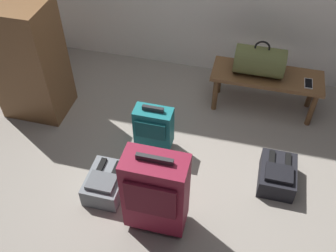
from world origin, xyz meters
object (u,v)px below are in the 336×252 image
Objects in this scene: backpack_grey at (106,183)px; side_cabinet at (28,60)px; suitcase_upright_burgundy at (156,192)px; cell_phone at (308,83)px; suitcase_small_teal at (154,127)px; duffel_bag_olive at (260,61)px; bench at (266,80)px; backpack_dark at (277,175)px.

side_cabinet is at bearing 141.22° from backpack_grey.
backpack_grey is (-0.46, 0.18, -0.29)m from suitcase_upright_burgundy.
side_cabinet reaches higher than backpack_grey.
cell_phone is 0.13× the size of side_cabinet.
side_cabinet is (-1.20, 0.23, 0.31)m from suitcase_small_teal.
suitcase_upright_burgundy is at bearing -21.67° from backpack_grey.
duffel_bag_olive is at bearing 51.98° from backpack_grey.
suitcase_upright_burgundy is (-0.55, -1.48, -0.15)m from duffel_bag_olive.
suitcase_upright_burgundy is 0.57m from backpack_grey.
backpack_dark is (0.19, -0.88, -0.24)m from bench.
duffel_bag_olive is 1.16× the size of backpack_dark.
side_cabinet reaches higher than suitcase_small_teal.
suitcase_upright_burgundy reaches higher than bench.
bench reaches higher than backpack_grey.
duffel_bag_olive reaches higher than suitcase_small_teal.
bench is 2.63× the size of backpack_dark.
suitcase_upright_burgundy reaches higher than cell_phone.
side_cabinet is (-0.97, 0.78, 0.46)m from backpack_grey.
suitcase_upright_burgundy is at bearing -33.92° from side_cabinet.
cell_phone is 0.91m from backpack_dark.
suitcase_small_teal is at bearing 172.55° from backpack_dark.
backpack_dark is (1.06, -0.14, -0.15)m from suitcase_small_teal.
duffel_bag_olive is 2.04m from side_cabinet.
cell_phone is 2.48m from side_cabinet.
bench is 1.35× the size of suitcase_upright_burgundy.
bench is 1.15m from suitcase_small_teal.
backpack_grey is 1.32m from side_cabinet.
bench is at bearing 0.00° from duffel_bag_olive.
backpack_dark is at bearing -77.92° from bench.
backpack_grey is (-0.24, -0.55, -0.15)m from suitcase_small_teal.
bench is at bearing 49.50° from backpack_grey.
suitcase_small_teal is 0.42× the size of side_cabinet.
backpack_grey is at bearing -162.46° from backpack_dark.
backpack_grey is at bearing -130.50° from bench.
suitcase_small_teal is 1.26m from side_cabinet.
cell_phone is (0.45, -0.05, -0.13)m from duffel_bag_olive.
suitcase_small_teal is (-0.77, -0.75, -0.29)m from duffel_bag_olive.
cell_phone is at bearing 54.95° from suitcase_upright_burgundy.
backpack_dark is at bearing -72.27° from duffel_bag_olive.
bench is at bearing 14.04° from side_cabinet.
cell_phone reaches higher than backpack_dark.
bench is at bearing 66.38° from suitcase_upright_burgundy.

